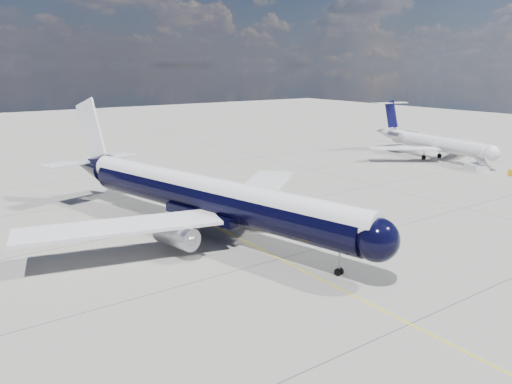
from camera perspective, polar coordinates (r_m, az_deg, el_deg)
ground at (r=63.62m, az=-8.43°, el=-2.07°), size 320.00×320.00×0.00m
taxiway_centerline at (r=59.38m, az=-6.23°, el=-3.19°), size 0.16×160.00×0.01m
main_airliner at (r=53.69m, az=-6.28°, el=-0.34°), size 38.02×47.01×13.75m
regional_jet at (r=103.84m, az=19.16°, el=5.53°), size 27.05×31.38×10.65m
boarding_stair at (r=95.31m, az=23.95°, el=2.74°), size 3.85×4.22×3.77m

